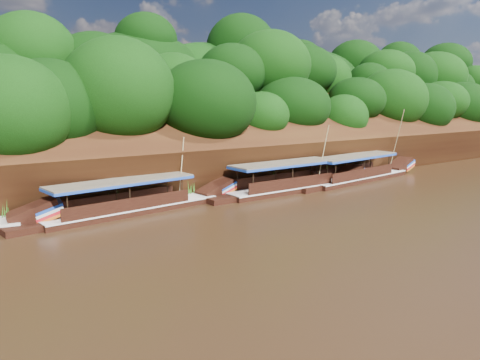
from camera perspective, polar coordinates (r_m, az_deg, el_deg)
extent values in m
plane|color=black|center=(32.20, 12.47, -3.73)|extent=(160.00, 160.00, 0.00)
cube|color=black|center=(43.88, -2.94, 4.72)|extent=(120.00, 16.12, 13.64)
cube|color=black|center=(52.97, -8.68, 1.70)|extent=(120.00, 24.00, 12.00)
ellipsoid|color=#0C3809|center=(40.12, -9.47, 4.11)|extent=(18.00, 8.00, 6.40)
ellipsoid|color=#0C3809|center=(49.80, -7.39, 11.83)|extent=(24.00, 11.00, 8.40)
ellipsoid|color=#0C3809|center=(59.23, 18.05, 5.49)|extent=(18.00, 8.00, 6.00)
ellipsoid|color=#0C3809|center=(71.60, 18.33, 10.49)|extent=(22.00, 10.00, 8.00)
cube|color=black|center=(44.30, 14.28, -0.10)|extent=(12.77, 3.63, 0.89)
cube|color=silver|center=(44.23, 14.31, 0.44)|extent=(12.78, 3.69, 0.10)
cube|color=black|center=(50.18, 18.87, 1.62)|extent=(3.14, 1.96, 1.72)
cube|color=#1B47B5|center=(50.82, 19.32, 2.03)|extent=(1.73, 1.86, 0.64)
cube|color=red|center=(50.87, 19.30, 1.65)|extent=(1.73, 1.86, 0.64)
cube|color=brown|center=(43.31, 13.83, 2.87)|extent=(10.09, 3.63, 0.12)
cube|color=#1B47B5|center=(43.33, 13.83, 2.72)|extent=(10.09, 3.63, 0.18)
cylinder|color=tan|center=(48.18, 18.58, 4.71)|extent=(0.89, 1.94, 5.86)
cube|color=black|center=(38.26, 6.21, -1.40)|extent=(12.04, 2.45, 0.90)
cube|color=silver|center=(38.18, 6.22, -0.77)|extent=(12.05, 2.51, 0.10)
cube|color=black|center=(42.92, 12.90, 0.59)|extent=(2.88, 1.71, 1.69)
cube|color=#1B47B5|center=(43.44, 13.57, 1.08)|extent=(1.51, 1.75, 0.62)
cube|color=red|center=(43.49, 13.55, 0.63)|extent=(1.51, 1.75, 0.62)
cube|color=brown|center=(37.37, 5.43, 2.09)|extent=(9.45, 2.72, 0.12)
cube|color=#1B47B5|center=(37.38, 5.43, 1.91)|extent=(9.45, 2.72, 0.18)
cylinder|color=tan|center=(39.47, 10.10, 3.12)|extent=(0.59, 0.65, 4.86)
cube|color=black|center=(31.79, -12.76, -3.92)|extent=(12.40, 3.46, 0.83)
cube|color=silver|center=(31.70, -12.79, -3.22)|extent=(12.41, 3.52, 0.09)
cube|color=black|center=(35.40, -3.03, -1.20)|extent=(3.04, 1.86, 1.65)
cube|color=#1B47B5|center=(35.82, -2.08, -0.61)|extent=(1.68, 1.76, 0.61)
cube|color=red|center=(35.88, -2.08, -1.11)|extent=(1.68, 1.76, 0.61)
cube|color=brown|center=(30.99, -14.16, -0.11)|extent=(9.80, 3.45, 0.11)
cube|color=#1B47B5|center=(31.01, -14.15, -0.31)|extent=(9.80, 3.45, 0.17)
cylinder|color=tan|center=(33.05, -7.16, 1.44)|extent=(1.04, 0.96, 4.28)
cube|color=black|center=(30.26, -23.78, -3.74)|extent=(3.27, 2.25, 1.82)
cube|color=#1B47B5|center=(30.22, -22.32, -3.01)|extent=(1.83, 2.10, 0.66)
cube|color=red|center=(30.30, -22.28, -3.70)|extent=(1.83, 2.10, 0.66)
cone|color=#35711C|center=(33.02, -14.77, -1.95)|extent=(1.50, 1.50, 1.74)
cone|color=#35711C|center=(35.30, -5.99, -1.21)|extent=(1.50, 1.50, 1.38)
cone|color=#35711C|center=(39.63, 3.15, 0.44)|extent=(1.50, 1.50, 1.90)
cone|color=#35711C|center=(43.87, 9.90, 1.26)|extent=(1.50, 1.50, 1.95)
cone|color=#35711C|center=(46.95, 14.26, 1.33)|extent=(1.50, 1.50, 1.41)
cone|color=#35711C|center=(54.03, 19.63, 2.45)|extent=(1.50, 1.50, 1.97)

